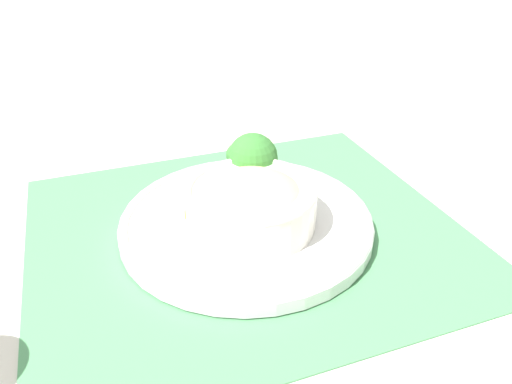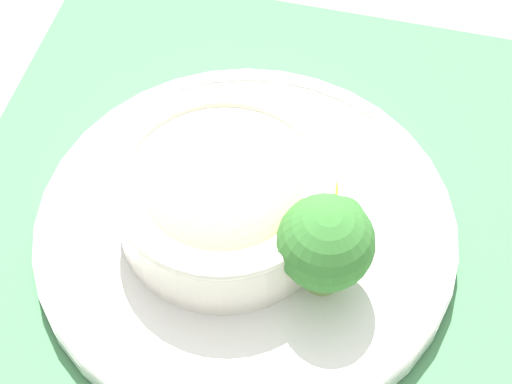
{
  "view_description": "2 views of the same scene",
  "coord_description": "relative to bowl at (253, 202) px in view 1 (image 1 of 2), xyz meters",
  "views": [
    {
      "loc": [
        -0.19,
        -0.47,
        0.35
      ],
      "look_at": [
        0.02,
        0.01,
        0.05
      ],
      "focal_mm": 35.0,
      "sensor_mm": 36.0,
      "label": 1
    },
    {
      "loc": [
        0.33,
        0.07,
        0.53
      ],
      "look_at": [
        -0.01,
        0.01,
        0.05
      ],
      "focal_mm": 60.0,
      "sensor_mm": 36.0,
      "label": 2
    }
  ],
  "objects": [
    {
      "name": "broccoli_floret",
      "position": [
        0.03,
        0.08,
        0.01
      ],
      "size": [
        0.06,
        0.06,
        0.08
      ],
      "color": "#84AD5B",
      "rests_on": "plate"
    },
    {
      "name": "ground_plane",
      "position": [
        -0.0,
        0.02,
        -0.05
      ],
      "size": [
        4.0,
        4.0,
        0.0
      ],
      "primitive_type": "plane",
      "color": "beige"
    },
    {
      "name": "bowl",
      "position": [
        0.0,
        0.0,
        0.0
      ],
      "size": [
        0.15,
        0.15,
        0.06
      ],
      "color": "silver",
      "rests_on": "plate"
    },
    {
      "name": "plate",
      "position": [
        -0.0,
        0.02,
        -0.04
      ],
      "size": [
        0.3,
        0.3,
        0.02
      ],
      "color": "white",
      "rests_on": "placemat"
    },
    {
      "name": "placemat",
      "position": [
        -0.0,
        0.02,
        -0.05
      ],
      "size": [
        0.53,
        0.47,
        0.0
      ],
      "color": "#4C8C59",
      "rests_on": "ground_plane"
    },
    {
      "name": "carrot_slice_near",
      "position": [
        -0.04,
        0.06,
        -0.03
      ],
      "size": [
        0.04,
        0.04,
        0.01
      ],
      "color": "orange",
      "rests_on": "plate"
    },
    {
      "name": "carrot_slice_middle",
      "position": [
        -0.05,
        0.04,
        -0.03
      ],
      "size": [
        0.04,
        0.04,
        0.01
      ],
      "color": "orange",
      "rests_on": "plate"
    }
  ]
}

